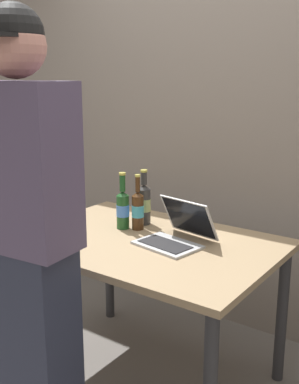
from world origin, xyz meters
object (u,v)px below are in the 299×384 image
Objects in this scene: beer_bottle_amber at (144,203)px; person_figure at (28,249)px; laptop at (176,233)px; beer_bottle_dark at (123,208)px; beer_bottle_green at (138,209)px.

person_figure is at bearing -81.51° from beer_bottle_amber.
laptop is 0.35m from beer_bottle_amber.
laptop is 0.36m from beer_bottle_dark.
beer_bottle_amber is 0.94m from person_figure.
beer_bottle_amber reaches higher than beer_bottle_green.
beer_bottle_amber is 1.02× the size of beer_bottle_green.
beer_bottle_amber is 1.00× the size of beer_bottle_dark.
person_figure is at bearing -102.42° from laptop.
laptop is 1.21× the size of beer_bottle_green.
laptop is at bearing -4.25° from beer_bottle_dark.
beer_bottle_green is (0.07, 0.04, -0.00)m from beer_bottle_dark.
beer_bottle_dark is at bearing -154.59° from beer_bottle_green.
beer_bottle_amber and beer_bottle_dark have the same top height.
beer_bottle_dark is 0.82m from person_figure.
beer_bottle_dark is at bearing 175.75° from laptop.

